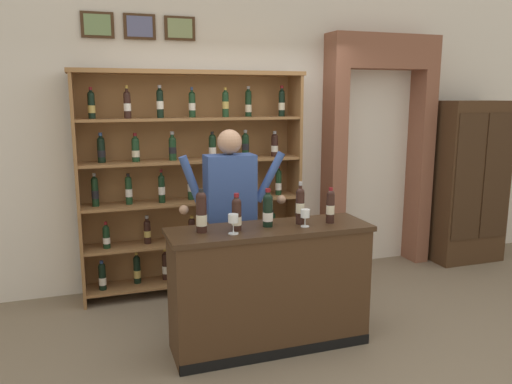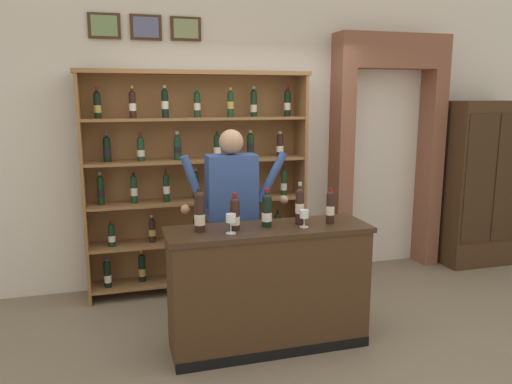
{
  "view_description": "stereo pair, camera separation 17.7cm",
  "coord_description": "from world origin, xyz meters",
  "px_view_note": "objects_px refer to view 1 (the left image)",
  "views": [
    {
      "loc": [
        -1.38,
        -3.48,
        1.96
      ],
      "look_at": [
        -0.13,
        0.23,
        1.21
      ],
      "focal_mm": 35.02,
      "sensor_mm": 36.0,
      "label": 1
    },
    {
      "loc": [
        -1.21,
        -3.53,
        1.96
      ],
      "look_at": [
        -0.13,
        0.23,
        1.21
      ],
      "focal_mm": 35.02,
      "sensor_mm": 36.0,
      "label": 2
    }
  ],
  "objects_px": {
    "tasting_bottle_brunello": "(330,206)",
    "wine_glass_right": "(305,214)",
    "tasting_counter": "(270,287)",
    "shopkeeper": "(230,203)",
    "tasting_bottle_bianco": "(201,212)",
    "wine_glass_left": "(233,220)",
    "wine_shelf": "(192,177)",
    "tasting_bottle_rosso": "(237,213)",
    "tasting_bottle_riserva": "(300,205)",
    "side_cabinet": "(468,182)",
    "tasting_bottle_vin_santo": "(268,210)"
  },
  "relations": [
    {
      "from": "tasting_bottle_brunello",
      "to": "wine_glass_right",
      "type": "height_order",
      "value": "tasting_bottle_brunello"
    },
    {
      "from": "tasting_bottle_bianco",
      "to": "tasting_bottle_riserva",
      "type": "xyz_separation_m",
      "value": [
        0.79,
        0.0,
        -0.0
      ]
    },
    {
      "from": "tasting_counter",
      "to": "tasting_bottle_vin_santo",
      "type": "bearing_deg",
      "value": 107.74
    },
    {
      "from": "tasting_bottle_rosso",
      "to": "tasting_bottle_riserva",
      "type": "bearing_deg",
      "value": 2.77
    },
    {
      "from": "tasting_counter",
      "to": "wine_glass_right",
      "type": "bearing_deg",
      "value": -15.14
    },
    {
      "from": "shopkeeper",
      "to": "wine_glass_right",
      "type": "xyz_separation_m",
      "value": [
        0.41,
        -0.66,
        0.02
      ]
    },
    {
      "from": "shopkeeper",
      "to": "tasting_bottle_riserva",
      "type": "bearing_deg",
      "value": -53.46
    },
    {
      "from": "tasting_bottle_rosso",
      "to": "wine_glass_left",
      "type": "relative_size",
      "value": 1.9
    },
    {
      "from": "tasting_bottle_riserva",
      "to": "tasting_bottle_brunello",
      "type": "bearing_deg",
      "value": -12.22
    },
    {
      "from": "wine_shelf",
      "to": "tasting_bottle_bianco",
      "type": "distance_m",
      "value": 1.39
    },
    {
      "from": "shopkeeper",
      "to": "wine_glass_right",
      "type": "bearing_deg",
      "value": -57.84
    },
    {
      "from": "tasting_counter",
      "to": "wine_glass_left",
      "type": "relative_size",
      "value": 10.68
    },
    {
      "from": "tasting_counter",
      "to": "tasting_bottle_vin_santo",
      "type": "xyz_separation_m",
      "value": [
        -0.01,
        0.03,
        0.62
      ]
    },
    {
      "from": "tasting_bottle_bianco",
      "to": "wine_shelf",
      "type": "bearing_deg",
      "value": 81.21
    },
    {
      "from": "wine_glass_right",
      "to": "wine_shelf",
      "type": "bearing_deg",
      "value": 111.47
    },
    {
      "from": "tasting_bottle_rosso",
      "to": "wine_glass_right",
      "type": "height_order",
      "value": "tasting_bottle_rosso"
    },
    {
      "from": "side_cabinet",
      "to": "tasting_bottle_bianco",
      "type": "height_order",
      "value": "side_cabinet"
    },
    {
      "from": "wine_shelf",
      "to": "tasting_bottle_rosso",
      "type": "relative_size",
      "value": 7.99
    },
    {
      "from": "side_cabinet",
      "to": "wine_glass_right",
      "type": "distance_m",
      "value": 3.04
    },
    {
      "from": "wine_glass_right",
      "to": "wine_glass_left",
      "type": "distance_m",
      "value": 0.58
    },
    {
      "from": "shopkeeper",
      "to": "tasting_bottle_bianco",
      "type": "xyz_separation_m",
      "value": [
        -0.38,
        -0.56,
        0.07
      ]
    },
    {
      "from": "side_cabinet",
      "to": "tasting_counter",
      "type": "relative_size",
      "value": 1.21
    },
    {
      "from": "side_cabinet",
      "to": "wine_glass_left",
      "type": "bearing_deg",
      "value": -157.7
    },
    {
      "from": "shopkeeper",
      "to": "tasting_bottle_bianco",
      "type": "height_order",
      "value": "shopkeeper"
    },
    {
      "from": "wine_glass_right",
      "to": "tasting_counter",
      "type": "bearing_deg",
      "value": 164.86
    },
    {
      "from": "wine_shelf",
      "to": "side_cabinet",
      "type": "xyz_separation_m",
      "value": [
        3.3,
        -0.13,
        -0.21
      ]
    },
    {
      "from": "tasting_counter",
      "to": "wine_glass_right",
      "type": "height_order",
      "value": "wine_glass_right"
    },
    {
      "from": "side_cabinet",
      "to": "tasting_bottle_vin_santo",
      "type": "distance_m",
      "value": 3.25
    },
    {
      "from": "shopkeeper",
      "to": "tasting_bottle_vin_santo",
      "type": "relative_size",
      "value": 5.66
    },
    {
      "from": "wine_shelf",
      "to": "tasting_counter",
      "type": "height_order",
      "value": "wine_shelf"
    },
    {
      "from": "wine_shelf",
      "to": "wine_glass_left",
      "type": "distance_m",
      "value": 1.49
    },
    {
      "from": "shopkeeper",
      "to": "tasting_bottle_vin_santo",
      "type": "distance_m",
      "value": 0.58
    },
    {
      "from": "wine_shelf",
      "to": "tasting_bottle_riserva",
      "type": "height_order",
      "value": "wine_shelf"
    },
    {
      "from": "tasting_bottle_vin_santo",
      "to": "tasting_bottle_bianco",
      "type": "bearing_deg",
      "value": 179.91
    },
    {
      "from": "tasting_bottle_bianco",
      "to": "tasting_bottle_vin_santo",
      "type": "relative_size",
      "value": 1.09
    },
    {
      "from": "tasting_bottle_riserva",
      "to": "wine_glass_right",
      "type": "xyz_separation_m",
      "value": [
        -0.0,
        -0.1,
        -0.05
      ]
    },
    {
      "from": "side_cabinet",
      "to": "tasting_bottle_riserva",
      "type": "distance_m",
      "value": 3.0
    },
    {
      "from": "tasting_counter",
      "to": "wine_glass_left",
      "type": "height_order",
      "value": "wine_glass_left"
    },
    {
      "from": "tasting_bottle_riserva",
      "to": "tasting_bottle_bianco",
      "type": "bearing_deg",
      "value": -179.98
    },
    {
      "from": "shopkeeper",
      "to": "tasting_bottle_rosso",
      "type": "xyz_separation_m",
      "value": [
        -0.11,
        -0.58,
        0.05
      ]
    },
    {
      "from": "wine_shelf",
      "to": "side_cabinet",
      "type": "relative_size",
      "value": 1.17
    },
    {
      "from": "tasting_bottle_rosso",
      "to": "tasting_bottle_vin_santo",
      "type": "distance_m",
      "value": 0.26
    },
    {
      "from": "tasting_bottle_riserva",
      "to": "wine_glass_left",
      "type": "bearing_deg",
      "value": -168.36
    },
    {
      "from": "tasting_bottle_riserva",
      "to": "wine_shelf",
      "type": "bearing_deg",
      "value": 112.87
    },
    {
      "from": "wine_glass_left",
      "to": "tasting_bottle_bianco",
      "type": "bearing_deg",
      "value": 150.17
    },
    {
      "from": "wine_glass_right",
      "to": "tasting_bottle_rosso",
      "type": "bearing_deg",
      "value": 172.1
    },
    {
      "from": "wine_glass_right",
      "to": "wine_glass_left",
      "type": "relative_size",
      "value": 0.92
    },
    {
      "from": "wine_glass_left",
      "to": "side_cabinet",
      "type": "bearing_deg",
      "value": 22.3
    },
    {
      "from": "tasting_bottle_brunello",
      "to": "wine_glass_left",
      "type": "height_order",
      "value": "tasting_bottle_brunello"
    },
    {
      "from": "wine_shelf",
      "to": "tasting_bottle_riserva",
      "type": "bearing_deg",
      "value": -67.13
    }
  ]
}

